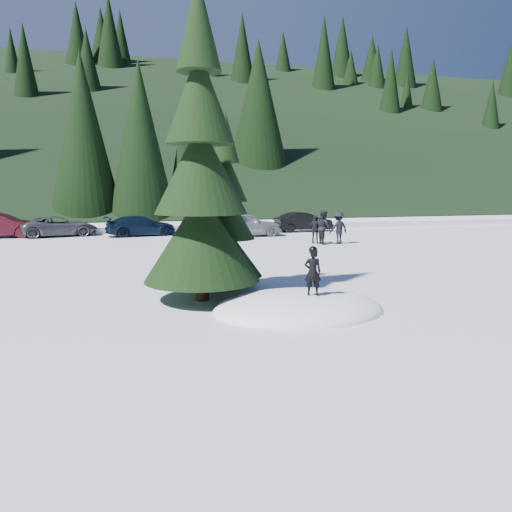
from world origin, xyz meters
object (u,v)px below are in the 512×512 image
object	(u,v)px
spruce_short	(226,221)
car_3	(141,226)
child_skier	(313,272)
adult_2	(338,228)
adult_0	(324,227)
car_1	(0,225)
car_2	(59,226)
car_5	(303,222)
spruce_tall	(201,180)
adult_1	(315,229)
car_4	(246,224)

from	to	relation	value
spruce_short	car_3	xyz separation A→B (m)	(-1.85, 17.25, -1.47)
child_skier	car_3	size ratio (longest dim) A/B	0.26
child_skier	adult_2	world-z (taller)	adult_2
adult_0	car_1	size ratio (longest dim) A/B	0.40
car_2	car_5	bearing A→B (deg)	-106.34
child_skier	car_5	size ratio (longest dim) A/B	0.29
spruce_tall	adult_0	world-z (taller)	spruce_tall
adult_2	car_5	distance (m)	7.36
adult_0	adult_1	world-z (taller)	adult_0
car_1	car_2	xyz separation A→B (m)	(3.36, -0.03, -0.12)
spruce_short	adult_2	distance (m)	13.02
adult_2	car_3	distance (m)	12.55
adult_1	car_1	world-z (taller)	adult_1
child_skier	adult_0	bearing A→B (deg)	-99.15
spruce_short	car_2	distance (m)	19.56
car_4	car_5	distance (m)	5.09
spruce_short	child_skier	world-z (taller)	spruce_short
car_3	car_4	bearing A→B (deg)	-117.37
adult_1	car_2	size ratio (longest dim) A/B	0.34
car_4	car_5	xyz separation A→B (m)	(4.64, 2.10, -0.10)
child_skier	car_2	size ratio (longest dim) A/B	0.26
adult_1	car_2	bearing A→B (deg)	-2.96
spruce_short	adult_2	xyz separation A→B (m)	(8.33, 9.92, -1.22)
car_4	car_3	bearing A→B (deg)	68.36
adult_1	car_1	distance (m)	19.04
spruce_tall	adult_0	xyz separation A→B (m)	(8.51, 11.42, -2.40)
adult_0	car_4	world-z (taller)	adult_0
car_1	car_3	bearing A→B (deg)	-96.45
child_skier	car_3	xyz separation A→B (m)	(-3.26, 20.84, -0.42)
car_3	child_skier	bearing A→B (deg)	-179.92
spruce_short	adult_0	size ratio (longest dim) A/B	2.92
spruce_short	car_2	size ratio (longest dim) A/B	1.19
spruce_tall	spruce_short	world-z (taller)	spruce_tall
car_1	child_skier	bearing A→B (deg)	-151.32
car_3	car_4	distance (m)	6.63
adult_2	car_5	world-z (taller)	adult_2
car_2	car_5	xyz separation A→B (m)	(15.85, -1.04, 0.03)
car_5	adult_0	bearing A→B (deg)	163.23
spruce_tall	car_1	xyz separation A→B (m)	(-9.13, 19.72, -2.57)
adult_2	car_3	world-z (taller)	adult_2
adult_0	car_5	bearing A→B (deg)	-12.43
car_2	car_5	distance (m)	15.89
child_skier	car_2	world-z (taller)	child_skier
car_4	child_skier	bearing A→B (deg)	167.74
adult_2	car_3	bearing A→B (deg)	-49.45
spruce_tall	adult_1	xyz separation A→B (m)	(8.20, 11.84, -2.55)
car_4	adult_0	bearing A→B (deg)	-152.11
car_4	car_5	bearing A→B (deg)	-68.70
spruce_tall	car_3	bearing A→B (deg)	92.59
car_3	car_5	size ratio (longest dim) A/B	1.09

